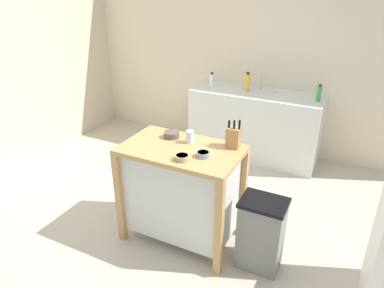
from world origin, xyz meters
name	(u,v)px	position (x,y,z in m)	size (l,w,h in m)	color
ground_plane	(176,231)	(0.00, 0.00, 0.00)	(5.89, 5.89, 0.00)	#BCB29E
wall_back	(257,53)	(0.00, 2.21, 1.30)	(4.89, 0.10, 2.60)	beige
wall_left	(35,55)	(-2.44, 0.80, 1.30)	(0.10, 2.81, 2.60)	beige
kitchen_island	(182,189)	(0.08, -0.02, 0.51)	(1.00, 0.61, 0.91)	tan
knife_block	(234,137)	(0.45, 0.18, 1.00)	(0.11, 0.09, 0.25)	#AD7F4C
bowl_ceramic_small	(172,134)	(-0.10, 0.13, 0.94)	(0.14, 0.14, 0.05)	#564C47
bowl_stoneware_deep	(182,157)	(0.18, -0.21, 0.93)	(0.11, 0.11, 0.04)	tan
bowl_ceramic_wide	(203,154)	(0.31, -0.09, 0.93)	(0.11, 0.11, 0.04)	gray
drinking_cup	(190,137)	(0.09, 0.10, 0.96)	(0.07, 0.07, 0.11)	silver
trash_bin	(261,234)	(0.81, -0.06, 0.32)	(0.36, 0.28, 0.63)	slate
sink_counter	(255,125)	(0.15, 1.86, 0.44)	(1.64, 0.60, 0.88)	silver
sink_faucet	(261,81)	(0.15, 2.00, 0.99)	(0.02, 0.02, 0.22)	#B7BCC1
bottle_hand_soap	(247,82)	(0.02, 1.85, 1.00)	(0.07, 0.07, 0.24)	yellow
bottle_dish_soap	(212,80)	(-0.46, 1.84, 0.97)	(0.06, 0.06, 0.19)	white
bottle_spray_cleaner	(319,93)	(0.88, 1.84, 0.97)	(0.05, 0.05, 0.20)	green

